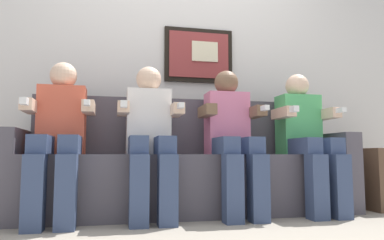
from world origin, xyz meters
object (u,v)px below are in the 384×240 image
Objects in this scene: couch at (187,172)px; person_rightmost at (306,134)px; person_right_center at (232,134)px; person_leftmost at (59,131)px; side_table_right at (383,178)px; person_left_center at (150,132)px.

person_rightmost reaches higher than couch.
person_leftmost is at bearing -179.98° from person_right_center.
person_leftmost is at bearing -169.57° from couch.
person_rightmost reaches higher than side_table_right.
person_leftmost is 1.23m from person_right_center.
side_table_right is (0.73, 0.06, -0.36)m from person_rightmost.
person_rightmost is (1.23, 0.00, 0.00)m from person_left_center.
person_rightmost is 0.81m from side_table_right.
person_right_center is at bearing 179.96° from person_rightmost.
person_right_center and person_rightmost have the same top height.
couch is at bearing 151.20° from person_right_center.
person_right_center is at bearing -177.40° from side_table_right.
person_leftmost and person_left_center have the same top height.
person_right_center is (0.61, 0.00, -0.00)m from person_left_center.
person_left_center is at bearing 180.00° from person_rightmost.
person_left_center is at bearing -178.20° from side_table_right.
person_leftmost is 1.00× the size of person_left_center.
couch is 5.20× the size of side_table_right.
person_rightmost is at bearing -10.43° from couch.
person_right_center is 1.00× the size of person_rightmost.
couch reaches higher than side_table_right.
person_right_center is (0.31, -0.17, 0.29)m from couch.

